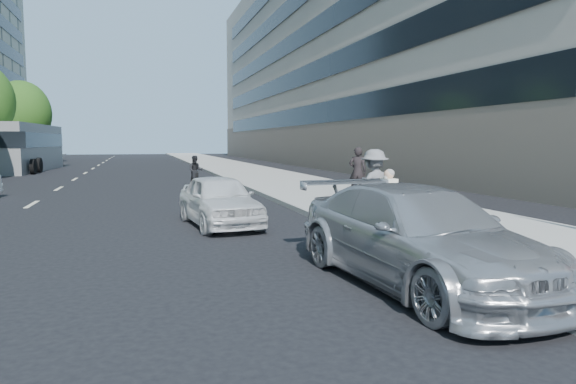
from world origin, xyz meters
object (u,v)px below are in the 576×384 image
object	(u,v)px
parked_sedan	(417,236)
white_sedan_near	(219,200)
pedestrian_woman	(358,171)
jogger	(374,186)
motorcycle	(196,172)
bus	(26,148)
seated_protester	(383,194)

from	to	relation	value
parked_sedan	white_sedan_near	distance (m)	6.40
parked_sedan	pedestrian_woman	bearing A→B (deg)	65.61
jogger	motorcycle	size ratio (longest dim) A/B	0.85
motorcycle	pedestrian_woman	bearing A→B (deg)	-49.46
pedestrian_woman	parked_sedan	distance (m)	11.15
motorcycle	bus	distance (m)	18.91
pedestrian_woman	bus	xyz separation A→B (m)	(-15.29, 23.37, 0.62)
seated_protester	jogger	distance (m)	0.49
white_sedan_near	motorcycle	size ratio (longest dim) A/B	1.82
pedestrian_woman	jogger	bearing A→B (deg)	101.42
seated_protester	motorcycle	bearing A→B (deg)	101.19
pedestrian_woman	bus	size ratio (longest dim) A/B	0.14
pedestrian_woman	white_sedan_near	xyz separation A→B (m)	(-5.68, -4.42, -0.38)
white_sedan_near	motorcycle	bearing A→B (deg)	80.44
parked_sedan	motorcycle	bearing A→B (deg)	89.14
seated_protester	pedestrian_woman	distance (m)	6.81
bus	parked_sedan	bearing A→B (deg)	-67.52
seated_protester	jogger	xyz separation A→B (m)	(0.01, 0.47, 0.15)
parked_sedan	motorcycle	xyz separation A→B (m)	(-1.28, 18.06, -0.08)
parked_sedan	white_sedan_near	size ratio (longest dim) A/B	1.32
pedestrian_woman	bus	world-z (taller)	bus
pedestrian_woman	parked_sedan	bearing A→B (deg)	102.36
motorcycle	bus	xyz separation A→B (m)	(-10.29, 15.83, 1.00)
seated_protester	white_sedan_near	bearing A→B (deg)	149.74
pedestrian_woman	parked_sedan	size ratio (longest dim) A/B	0.35
jogger	white_sedan_near	size ratio (longest dim) A/B	0.47
jogger	white_sedan_near	bearing A→B (deg)	-36.59
seated_protester	pedestrian_woman	size ratio (longest dim) A/B	0.75
jogger	parked_sedan	world-z (taller)	jogger
white_sedan_near	motorcycle	xyz separation A→B (m)	(0.68, 11.97, 0.00)
seated_protester	white_sedan_near	distance (m)	4.00
parked_sedan	white_sedan_near	bearing A→B (deg)	102.91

